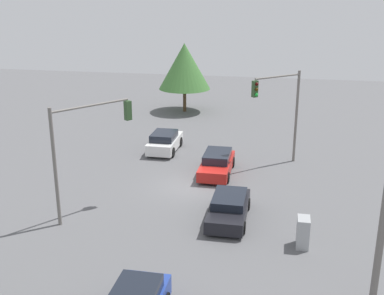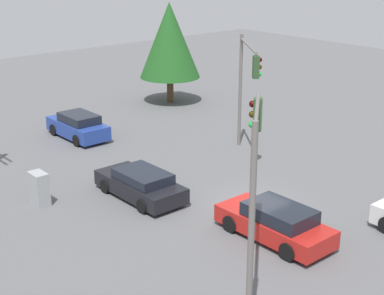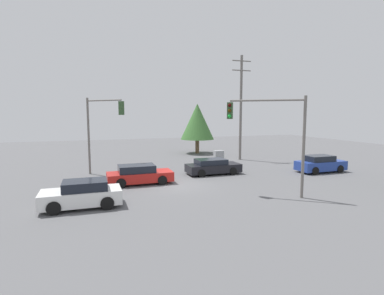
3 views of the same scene
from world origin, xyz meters
name	(u,v)px [view 3 (image 3 of 3)]	position (x,y,z in m)	size (l,w,h in m)	color
ground_plane	(178,185)	(0.00, 0.00, 0.00)	(80.00, 80.00, 0.00)	#5B5B5E
sedan_dark	(213,167)	(-3.94, -2.88, 0.63)	(4.54, 2.02, 1.28)	black
sedan_blue	(320,164)	(-13.18, -0.60, 0.71)	(4.29, 1.91, 1.47)	#233D93
sedan_white	(82,194)	(6.35, 3.17, 0.72)	(4.21, 2.01, 1.48)	silver
sedan_red	(139,175)	(2.53, -1.32, 0.68)	(4.67, 2.00, 1.40)	red
traffic_signal_main	(101,123)	(4.91, -5.18, 4.38)	(2.79, 3.06, 6.39)	slate
traffic_signal_cross	(272,127)	(-4.75, 4.45, 4.27)	(3.90, 2.98, 6.16)	slate
utility_pole_tall	(241,106)	(-9.90, -9.21, 5.96)	(2.20, 0.28, 11.31)	slate
electrical_cabinet	(219,158)	(-6.15, -6.62, 0.73)	(0.91, 0.58, 1.46)	#9EA0A3
tree_right	(197,122)	(-7.22, -15.75, 4.06)	(4.25, 4.25, 6.35)	brown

